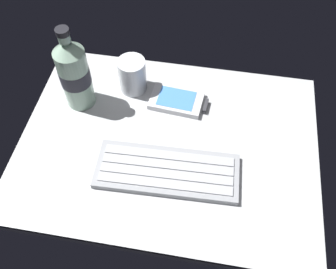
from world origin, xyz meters
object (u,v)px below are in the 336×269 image
Objects in this scene: keyboard at (167,171)px; juice_cup at (133,76)px; water_bottle at (74,73)px; handheld_device at (179,101)px.

keyboard is 25.00cm from juice_cup.
water_bottle is (-23.00, 15.79, 8.20)cm from keyboard.
handheld_device is 24.26cm from water_bottle.
juice_cup is 13.60cm from water_bottle.
keyboard is at bearing -61.34° from juice_cup.
juice_cup is at bearing 166.16° from handheld_device.
handheld_device is at bearing -13.84° from juice_cup.
juice_cup is at bearing 28.27° from water_bottle.
water_bottle reaches higher than juice_cup.
keyboard is 18.94cm from handheld_device.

